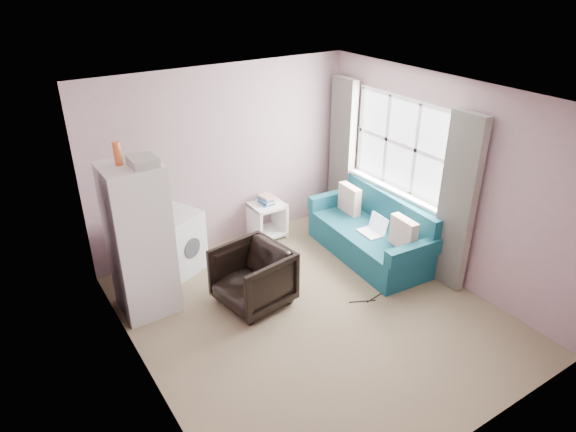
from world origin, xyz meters
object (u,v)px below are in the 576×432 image
armchair (253,275)px  washing_machine (176,241)px  sofa (374,234)px  fridge (140,239)px  side_table (267,217)px

armchair → washing_machine: 1.28m
armchair → sofa: bearing=84.2°
armchair → fridge: size_ratio=0.39×
fridge → side_table: size_ratio=3.15×
armchair → sofa: sofa is taller
fridge → sofa: fridge is taller
fridge → washing_machine: size_ratio=2.50×
armchair → fridge: 1.33m
armchair → washing_machine: (-0.47, 1.19, 0.03)m
side_table → armchair: bearing=-126.3°
armchair → side_table: 1.67m
side_table → sofa: size_ratio=0.33×
washing_machine → sofa: size_ratio=0.42×
side_table → sofa: 1.57m
armchair → fridge: bearing=-127.9°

